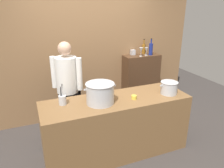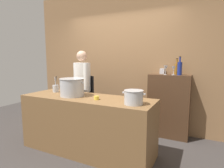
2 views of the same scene
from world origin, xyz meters
name	(u,v)px [view 2 (image 2 of 2)]	position (x,y,z in m)	size (l,w,h in m)	color
ground_plane	(87,151)	(0.00, 0.00, 0.00)	(8.00, 8.00, 0.00)	#383330
brick_back_panel	(122,59)	(0.00, 1.40, 1.50)	(4.40, 0.10, 3.00)	olive
prep_counter	(87,124)	(0.00, 0.00, 0.45)	(2.16, 0.70, 0.90)	brown
bar_cabinet	(168,106)	(1.08, 1.19, 0.60)	(0.76, 0.32, 1.21)	#472D1C
chef	(83,85)	(-0.57, 0.70, 0.96)	(0.46, 0.41, 1.66)	black
stockpot_large	(72,87)	(-0.26, -0.03, 1.04)	(0.45, 0.40, 0.29)	#B7BABF
stockpot_small	(134,97)	(0.83, -0.11, 1.00)	(0.32, 0.26, 0.19)	#B7BABF
utensil_crock	(56,88)	(-0.75, 0.12, 0.97)	(0.10, 0.10, 0.29)	#B7BABF
butter_jar	(97,98)	(0.24, -0.09, 0.93)	(0.08, 0.08, 0.05)	yellow
wine_bottle_cobalt	(180,68)	(1.25, 1.14, 1.33)	(0.08, 0.08, 0.34)	navy
wine_bottle_amber	(177,69)	(1.18, 1.30, 1.31)	(0.07, 0.07, 0.30)	#8C5919
wine_glass_wide	(174,69)	(1.15, 1.14, 1.32)	(0.07, 0.07, 0.16)	silver
wine_glass_short	(166,68)	(1.01, 1.11, 1.33)	(0.08, 0.08, 0.17)	silver
spice_tin_silver	(162,71)	(0.92, 1.29, 1.26)	(0.09, 0.09, 0.10)	#B2B2B7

